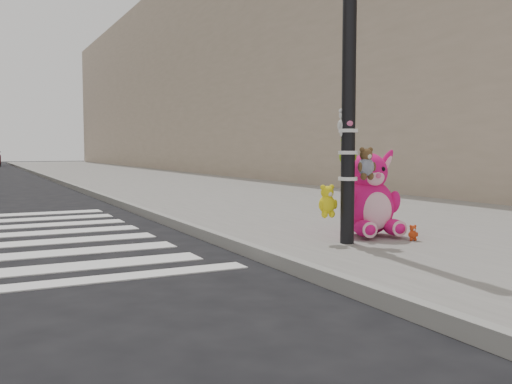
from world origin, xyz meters
TOP-DOWN VIEW (x-y plane):
  - ground at (0.00, 0.00)m, footprint 120.00×120.00m
  - sidewalk_near at (5.00, 10.00)m, footprint 7.00×80.00m
  - curb_edge at (1.55, 10.00)m, footprint 0.12×80.00m
  - bld_near at (10.50, 20.00)m, footprint 5.00×60.00m
  - signal_pole at (2.61, 1.81)m, footprint 0.68×0.49m
  - pink_bunny at (3.19, 2.17)m, footprint 0.80×0.90m
  - red_teddy at (3.40, 1.59)m, footprint 0.15×0.12m

SIDE VIEW (x-z plane):
  - ground at x=0.00m, z-range 0.00..0.00m
  - sidewalk_near at x=5.00m, z-range 0.00..0.14m
  - curb_edge at x=1.55m, z-range -0.01..0.15m
  - red_teddy at x=3.40m, z-range 0.14..0.33m
  - pink_bunny at x=3.19m, z-range 0.04..1.15m
  - signal_pole at x=2.61m, z-range -0.19..3.81m
  - bld_near at x=10.50m, z-range 0.00..10.00m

